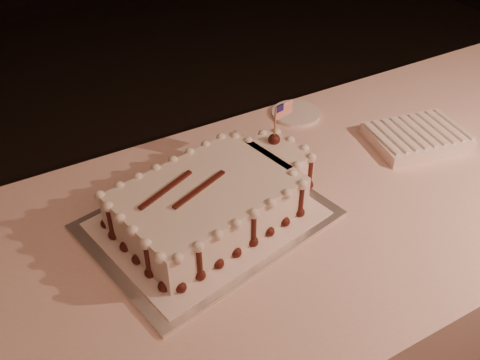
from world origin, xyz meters
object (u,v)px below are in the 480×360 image
cake_board (208,220)px  sheet_cake (217,197)px  napkin_stack (417,137)px  banquet_table (300,304)px  side_plate (296,113)px

cake_board → sheet_cake: sheet_cake is taller
sheet_cake → napkin_stack: sheet_cake is taller
sheet_cake → banquet_table: bearing=-15.0°
cake_board → side_plate: (0.41, 0.27, 0.00)m
banquet_table → sheet_cake: bearing=165.0°
banquet_table → cake_board: (-0.24, 0.05, 0.38)m
sheet_cake → cake_board: bearing=-168.3°
sheet_cake → side_plate: (0.39, 0.26, -0.05)m
banquet_table → side_plate: (0.17, 0.32, 0.38)m
banquet_table → sheet_cake: sheet_cake is taller
banquet_table → side_plate: 0.53m
napkin_stack → side_plate: napkin_stack is taller
banquet_table → napkin_stack: napkin_stack is taller
napkin_stack → side_plate: (-0.20, 0.27, -0.01)m
banquet_table → cake_board: 0.45m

